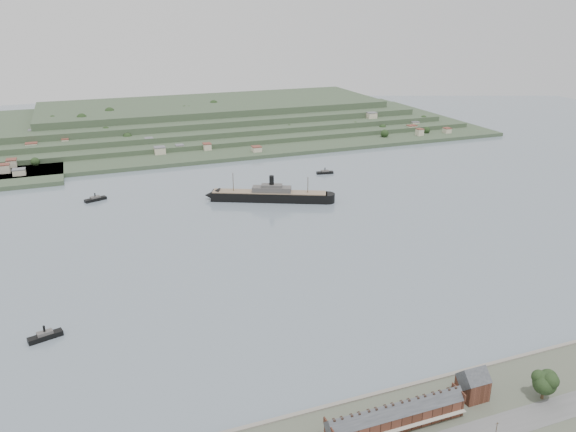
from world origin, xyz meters
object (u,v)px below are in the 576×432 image
object	(u,v)px
tugboat	(45,336)
fig_tree	(546,382)
terrace_row	(396,416)
steamship	(266,195)
gabled_building	(473,384)

from	to	relation	value
tugboat	fig_tree	bearing A→B (deg)	-32.65
terrace_row	steamship	distance (m)	272.18
terrace_row	tugboat	distance (m)	168.22
gabled_building	tugboat	size ratio (longest dim) A/B	0.86
gabled_building	fig_tree	size ratio (longest dim) A/B	1.09
gabled_building	steamship	size ratio (longest dim) A/B	0.14
fig_tree	steamship	bearing A→B (deg)	94.95
terrace_row	gabled_building	xyz separation A→B (m)	(37.50, 4.02, 1.34)
terrace_row	steamship	world-z (taller)	steamship
gabled_building	steamship	distance (m)	265.25
terrace_row	steamship	bearing A→B (deg)	81.58
gabled_building	terrace_row	bearing A→B (deg)	-173.88
terrace_row	fig_tree	distance (m)	64.25
terrace_row	steamship	xyz separation A→B (m)	(39.86, 269.24, -2.10)
steamship	tugboat	distance (m)	226.34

